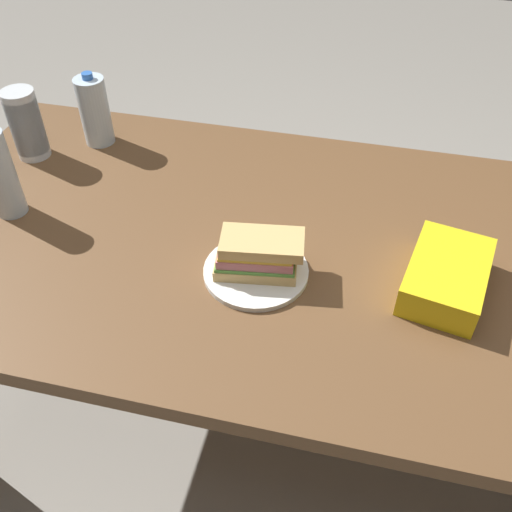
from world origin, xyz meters
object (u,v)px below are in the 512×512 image
Objects in this scene: plastic_cup_stack at (26,124)px; dining_table at (315,274)px; sandwich at (258,254)px; water_bottle_tall at (95,111)px; water_bottle_spare at (0,174)px; paper_plate at (256,271)px; chip_bag at (446,276)px.

dining_table is at bearing -13.92° from plastic_cup_stack.
sandwich is (-0.11, -0.10, 0.13)m from dining_table.
sandwich is 0.75m from plastic_cup_stack.
water_bottle_spare reaches higher than water_bottle_tall.
water_bottle_spare is at bearing -102.01° from water_bottle_tall.
plastic_cup_stack is (-0.68, 0.30, 0.09)m from paper_plate.
plastic_cup_stack is at bearing -143.90° from water_bottle_tall.
dining_table is 0.75m from water_bottle_spare.
paper_plate is at bearing -6.69° from water_bottle_spare.
water_bottle_spare reaches higher than sandwich.
water_bottle_tall is at bearing 143.22° from sandwich.
dining_table is 8.32× the size of water_bottle_spare.
plastic_cup_stack is 0.24m from water_bottle_spare.
water_bottle_spare is (-0.07, -0.34, 0.01)m from water_bottle_tall.
water_bottle_spare is (-0.62, 0.07, 0.05)m from sandwich.
plastic_cup_stack reaches higher than dining_table.
dining_table is 0.84m from plastic_cup_stack.
water_bottle_tall reaches higher than sandwich.
chip_bag reaches higher than paper_plate.
plastic_cup_stack reaches higher than paper_plate.
paper_plate is at bearing -37.12° from water_bottle_tall.
chip_bag is at bearing 6.84° from paper_plate.
water_bottle_tall reaches higher than chip_bag.
plastic_cup_stack is at bearing 106.98° from water_bottle_spare.
dining_table is 9.47× the size of water_bottle_tall.
sandwich is 0.68m from water_bottle_tall.
dining_table is at bearing 43.37° from sandwich.
sandwich is (0.00, 0.00, 0.05)m from paper_plate.
water_bottle_spare is (-1.00, 0.03, 0.07)m from chip_bag.
paper_plate is 0.62m from water_bottle_spare.
water_bottle_tall reaches higher than plastic_cup_stack.
water_bottle_spare reaches higher than paper_plate.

